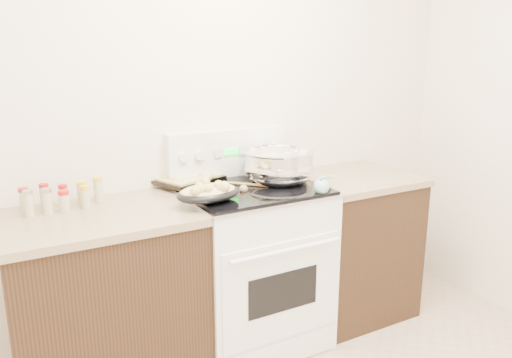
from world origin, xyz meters
TOP-DOWN VIEW (x-y plane):
  - room_shell at (0.00, 0.00)m, footprint 4.10×3.60m
  - counter_left at (-0.48, 1.43)m, footprint 0.93×0.67m
  - counter_right at (1.08, 1.43)m, footprint 0.73×0.67m
  - kitchen_range at (0.35, 1.42)m, footprint 0.78×0.73m
  - mixing_bowl at (0.55, 1.45)m, footprint 0.42×0.42m
  - roasting_pan at (0.03, 1.28)m, footprint 0.36×0.27m
  - baking_sheet at (0.09, 1.70)m, footprint 0.43×0.37m
  - wooden_spoon at (0.30, 1.40)m, footprint 0.18×0.20m
  - blue_ladle at (0.63, 1.15)m, footprint 0.24×0.20m
  - spice_jars at (-0.63, 1.59)m, footprint 0.40×0.15m

SIDE VIEW (x-z plane):
  - counter_left at x=-0.48m, z-range 0.00..0.92m
  - counter_right at x=1.08m, z-range 0.00..0.92m
  - kitchen_range at x=0.35m, z-range -0.12..1.10m
  - wooden_spoon at x=0.30m, z-range 0.93..0.98m
  - baking_sheet at x=0.09m, z-range 0.93..0.99m
  - blue_ladle at x=0.63m, z-range 0.93..1.03m
  - spice_jars at x=-0.63m, z-range 0.92..1.05m
  - roasting_pan at x=0.03m, z-range 0.93..1.05m
  - mixing_bowl at x=0.55m, z-range 0.92..1.16m
  - room_shell at x=0.00m, z-range 0.33..3.08m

